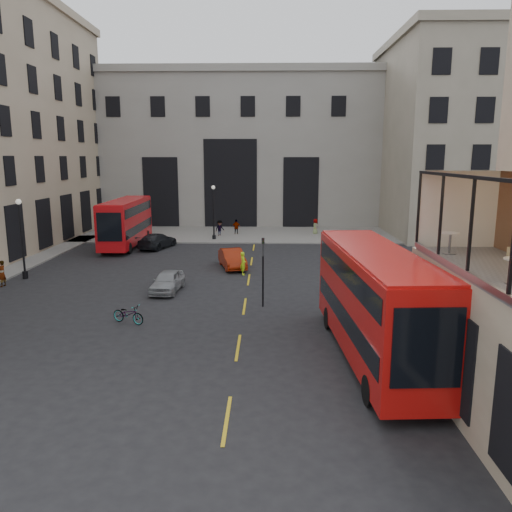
{
  "coord_description": "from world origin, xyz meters",
  "views": [
    {
      "loc": [
        -0.76,
        -14.14,
        8.0
      ],
      "look_at": [
        -1.35,
        11.03,
        3.0
      ],
      "focal_mm": 35.0,
      "sensor_mm": 36.0,
      "label": 1
    }
  ],
  "objects_px": {
    "bus_far": "(126,220)",
    "cafe_table_far": "(450,240)",
    "street_lamp_b": "(214,216)",
    "pedestrian_d": "(315,227)",
    "car_c": "(157,241)",
    "pedestrian_e": "(2,274)",
    "traffic_light_far": "(102,223)",
    "cyclist": "(243,263)",
    "bus_near": "(375,299)",
    "car_a": "(167,281)",
    "traffic_light_near": "(263,263)",
    "pedestrian_c": "(236,227)",
    "car_b": "(232,259)",
    "pedestrian_b": "(220,229)",
    "street_lamp_a": "(22,243)",
    "pedestrian_a": "(142,232)",
    "bicycle": "(128,314)"
  },
  "relations": [
    {
      "from": "bus_far",
      "to": "cafe_table_far",
      "type": "relative_size",
      "value": 13.72
    },
    {
      "from": "street_lamp_b",
      "to": "pedestrian_d",
      "type": "bearing_deg",
      "value": 20.27
    },
    {
      "from": "car_c",
      "to": "pedestrian_e",
      "type": "relative_size",
      "value": 2.81
    },
    {
      "from": "traffic_light_far",
      "to": "cyclist",
      "type": "relative_size",
      "value": 2.36
    },
    {
      "from": "bus_near",
      "to": "bus_far",
      "type": "xyz_separation_m",
      "value": [
        -17.07,
        25.4,
        -0.11
      ]
    },
    {
      "from": "bus_far",
      "to": "car_a",
      "type": "bearing_deg",
      "value": -66.34
    },
    {
      "from": "traffic_light_near",
      "to": "car_a",
      "type": "distance_m",
      "value": 6.76
    },
    {
      "from": "bus_far",
      "to": "pedestrian_c",
      "type": "xyz_separation_m",
      "value": [
        9.56,
        6.84,
        -1.56
      ]
    },
    {
      "from": "street_lamp_b",
      "to": "bus_near",
      "type": "bearing_deg",
      "value": -71.85
    },
    {
      "from": "car_b",
      "to": "pedestrian_d",
      "type": "relative_size",
      "value": 2.49
    },
    {
      "from": "street_lamp_b",
      "to": "car_a",
      "type": "relative_size",
      "value": 1.42
    },
    {
      "from": "traffic_light_near",
      "to": "traffic_light_far",
      "type": "xyz_separation_m",
      "value": [
        -14.0,
        16.0,
        0.0
      ]
    },
    {
      "from": "pedestrian_b",
      "to": "pedestrian_d",
      "type": "distance_m",
      "value": 10.0
    },
    {
      "from": "bus_far",
      "to": "pedestrian_c",
      "type": "bearing_deg",
      "value": 35.57
    },
    {
      "from": "street_lamp_a",
      "to": "car_b",
      "type": "relative_size",
      "value": 1.27
    },
    {
      "from": "pedestrian_a",
      "to": "car_a",
      "type": "bearing_deg",
      "value": -52.68
    },
    {
      "from": "street_lamp_a",
      "to": "cafe_table_far",
      "type": "xyz_separation_m",
      "value": [
        22.74,
        -14.48,
        2.72
      ]
    },
    {
      "from": "street_lamp_b",
      "to": "pedestrian_b",
      "type": "height_order",
      "value": "street_lamp_b"
    },
    {
      "from": "traffic_light_far",
      "to": "cafe_table_far",
      "type": "bearing_deg",
      "value": -49.72
    },
    {
      "from": "traffic_light_near",
      "to": "pedestrian_d",
      "type": "relative_size",
      "value": 2.27
    },
    {
      "from": "cyclist",
      "to": "pedestrian_a",
      "type": "bearing_deg",
      "value": 29.76
    },
    {
      "from": "traffic_light_near",
      "to": "car_b",
      "type": "bearing_deg",
      "value": 103.65
    },
    {
      "from": "car_b",
      "to": "bicycle",
      "type": "height_order",
      "value": "car_b"
    },
    {
      "from": "traffic_light_far",
      "to": "bicycle",
      "type": "height_order",
      "value": "traffic_light_far"
    },
    {
      "from": "traffic_light_far",
      "to": "bus_far",
      "type": "relative_size",
      "value": 0.36
    },
    {
      "from": "bicycle",
      "to": "pedestrian_b",
      "type": "distance_m",
      "value": 27.26
    },
    {
      "from": "car_c",
      "to": "pedestrian_a",
      "type": "height_order",
      "value": "pedestrian_a"
    },
    {
      "from": "car_c",
      "to": "street_lamp_a",
      "type": "bearing_deg",
      "value": 78.06
    },
    {
      "from": "cafe_table_far",
      "to": "street_lamp_a",
      "type": "bearing_deg",
      "value": 147.52
    },
    {
      "from": "car_c",
      "to": "cyclist",
      "type": "bearing_deg",
      "value": 146.44
    },
    {
      "from": "car_a",
      "to": "cafe_table_far",
      "type": "height_order",
      "value": "cafe_table_far"
    },
    {
      "from": "pedestrian_a",
      "to": "pedestrian_c",
      "type": "xyz_separation_m",
      "value": [
        8.97,
        3.8,
        -0.03
      ]
    },
    {
      "from": "pedestrian_b",
      "to": "pedestrian_e",
      "type": "xyz_separation_m",
      "value": [
        -11.78,
        -20.34,
        -0.01
      ]
    },
    {
      "from": "cyclist",
      "to": "cafe_table_far",
      "type": "distance_m",
      "value": 18.42
    },
    {
      "from": "street_lamp_a",
      "to": "pedestrian_b",
      "type": "distance_m",
      "value": 21.55
    },
    {
      "from": "pedestrian_e",
      "to": "bus_far",
      "type": "bearing_deg",
      "value": 173.8
    },
    {
      "from": "bus_far",
      "to": "car_a",
      "type": "relative_size",
      "value": 2.85
    },
    {
      "from": "traffic_light_near",
      "to": "bicycle",
      "type": "relative_size",
      "value": 2.12
    },
    {
      "from": "street_lamp_b",
      "to": "cyclist",
      "type": "distance_m",
      "value": 15.05
    },
    {
      "from": "pedestrian_d",
      "to": "car_c",
      "type": "bearing_deg",
      "value": 104.84
    },
    {
      "from": "cyclist",
      "to": "cafe_table_far",
      "type": "height_order",
      "value": "cafe_table_far"
    },
    {
      "from": "car_a",
      "to": "cafe_table_far",
      "type": "xyz_separation_m",
      "value": [
        12.55,
        -11.45,
        4.48
      ]
    },
    {
      "from": "cafe_table_far",
      "to": "pedestrian_b",
      "type": "bearing_deg",
      "value": 109.18
    },
    {
      "from": "pedestrian_b",
      "to": "traffic_light_far",
      "type": "bearing_deg",
      "value": 179.01
    },
    {
      "from": "street_lamp_a",
      "to": "car_a",
      "type": "height_order",
      "value": "street_lamp_a"
    },
    {
      "from": "bus_far",
      "to": "cafe_table_far",
      "type": "height_order",
      "value": "cafe_table_far"
    },
    {
      "from": "car_b",
      "to": "cafe_table_far",
      "type": "distance_m",
      "value": 20.77
    },
    {
      "from": "bus_near",
      "to": "cyclist",
      "type": "xyz_separation_m",
      "value": [
        -5.94,
        14.44,
        -1.69
      ]
    },
    {
      "from": "pedestrian_b",
      "to": "pedestrian_c",
      "type": "bearing_deg",
      "value": -10.6
    },
    {
      "from": "bus_far",
      "to": "car_b",
      "type": "xyz_separation_m",
      "value": [
        10.22,
        -8.75,
        -1.69
      ]
    }
  ]
}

